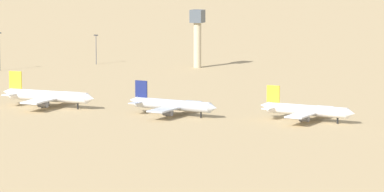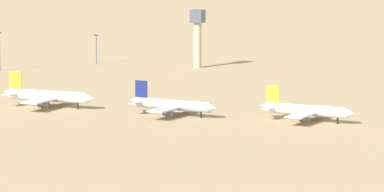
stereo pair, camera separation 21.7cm
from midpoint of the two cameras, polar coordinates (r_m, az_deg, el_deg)
ground at (r=375.00m, az=-0.46°, el=-0.72°), size 4000.00×4000.00×0.00m
parked_jet_yellow_3 at (r=384.97m, az=-7.04°, el=0.00°), size 34.05×28.55×11.26m
parked_jet_navy_4 at (r=364.74m, az=-1.00°, el=-0.43°), size 31.25×26.46×10.32m
parked_jet_yellow_5 at (r=355.43m, az=5.55°, el=-0.69°), size 30.95×26.21×10.22m
control_tower at (r=492.88m, az=0.25°, el=3.08°), size 5.20×5.20×24.39m
light_pole_west at (r=508.04m, az=-4.69°, el=2.39°), size 1.80×0.50×12.86m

